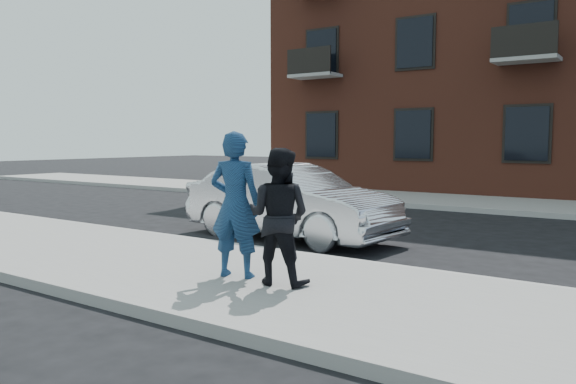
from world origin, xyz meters
The scene contains 8 objects.
ground centered at (0.00, 0.00, 0.00)m, with size 100.00×100.00×0.00m, color black.
near_sidewalk centered at (0.00, -0.25, 0.07)m, with size 50.00×3.50×0.15m, color gray.
near_curb centered at (0.00, 1.55, 0.07)m, with size 50.00×0.10×0.15m, color #999691.
far_sidewalk centered at (0.00, 11.25, 0.07)m, with size 50.00×3.50×0.15m, color gray.
far_curb centered at (0.00, 9.45, 0.07)m, with size 50.00×0.10×0.15m, color #999691.
silver_sedan centered at (-2.37, 3.20, 0.76)m, with size 1.60×4.60×1.51m, color silver.
man_hoodie centered at (-0.84, -0.34, 1.13)m, with size 0.82×0.65×1.96m.
man_peacoat centered at (-0.15, -0.31, 1.02)m, with size 0.95×0.80×1.74m.
Camera 1 is at (3.94, -6.09, 1.98)m, focal length 35.00 mm.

